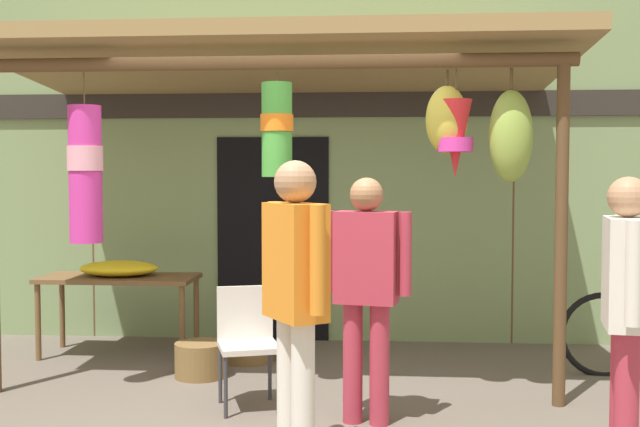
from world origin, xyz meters
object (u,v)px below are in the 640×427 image
object	(u,v)px
shopper_by_bananas	(626,300)
folding_chair	(247,335)
wicker_basket_by_table	(247,350)
vendor_in_orange	(295,288)
wicker_basket_spare	(200,360)
flower_heap_on_table	(120,268)
display_table	(119,285)
customer_foreground	(366,280)

from	to	relation	value
shopper_by_bananas	folding_chair	bearing A→B (deg)	154.82
wicker_basket_by_table	vendor_in_orange	bearing A→B (deg)	-74.00
wicker_basket_by_table	vendor_in_orange	distance (m)	2.73
wicker_basket_spare	flower_heap_on_table	bearing A→B (deg)	142.25
display_table	shopper_by_bananas	distance (m)	4.47
customer_foreground	flower_heap_on_table	bearing A→B (deg)	142.11
display_table	vendor_in_orange	world-z (taller)	vendor_in_orange
flower_heap_on_table	wicker_basket_spare	distance (m)	1.31
wicker_basket_by_table	shopper_by_bananas	world-z (taller)	shopper_by_bananas
flower_heap_on_table	wicker_basket_spare	world-z (taller)	flower_heap_on_table
shopper_by_bananas	vendor_in_orange	bearing A→B (deg)	-176.81
customer_foreground	shopper_by_bananas	bearing A→B (deg)	-27.49
display_table	folding_chair	world-z (taller)	folding_chair
customer_foreground	wicker_basket_by_table	bearing A→B (deg)	123.59
display_table	wicker_basket_spare	bearing A→B (deg)	-37.21
shopper_by_bananas	flower_heap_on_table	bearing A→B (deg)	145.85
vendor_in_orange	customer_foreground	size ratio (longest dim) A/B	1.06
flower_heap_on_table	shopper_by_bananas	world-z (taller)	shopper_by_bananas
wicker_basket_spare	vendor_in_orange	bearing A→B (deg)	-62.55
flower_heap_on_table	vendor_in_orange	world-z (taller)	vendor_in_orange
flower_heap_on_table	customer_foreground	world-z (taller)	customer_foreground
wicker_basket_by_table	flower_heap_on_table	bearing A→B (deg)	173.52
vendor_in_orange	customer_foreground	world-z (taller)	vendor_in_orange
wicker_basket_spare	customer_foreground	size ratio (longest dim) A/B	0.26
wicker_basket_by_table	wicker_basket_spare	bearing A→B (deg)	-116.70
wicker_basket_spare	customer_foreground	world-z (taller)	customer_foreground
wicker_basket_by_table	folding_chair	bearing A→B (deg)	-79.95
flower_heap_on_table	shopper_by_bananas	distance (m)	4.46
folding_chair	shopper_by_bananas	bearing A→B (deg)	-25.18
wicker_basket_by_table	customer_foreground	distance (m)	2.13
folding_chair	customer_foreground	distance (m)	1.02
customer_foreground	shopper_by_bananas	size ratio (longest dim) A/B	0.99
flower_heap_on_table	vendor_in_orange	size ratio (longest dim) A/B	0.41
folding_chair	vendor_in_orange	size ratio (longest dim) A/B	0.49
wicker_basket_spare	vendor_in_orange	distance (m)	2.32
display_table	flower_heap_on_table	xyz separation A→B (m)	(0.01, 0.01, 0.15)
customer_foreground	shopper_by_bananas	xyz separation A→B (m)	(1.43, -0.74, 0.01)
folding_chair	wicker_basket_by_table	world-z (taller)	folding_chair
wicker_basket_spare	folding_chair	bearing A→B (deg)	-55.15
wicker_basket_spare	customer_foreground	bearing A→B (deg)	-37.98
flower_heap_on_table	customer_foreground	xyz separation A→B (m)	(2.26, -1.76, 0.17)
vendor_in_orange	shopper_by_bananas	size ratio (longest dim) A/B	1.05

